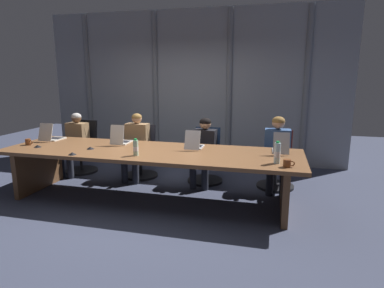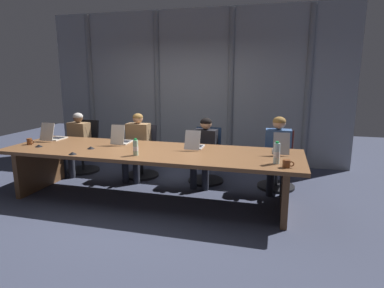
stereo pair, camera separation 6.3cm
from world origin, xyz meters
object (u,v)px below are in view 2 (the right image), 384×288
at_px(person_left_mid, 137,143).
at_px(conference_mic_right_side, 73,153).
at_px(water_bottle_primary, 136,148).
at_px(coffee_mug_near, 30,141).
at_px(person_center, 204,147).
at_px(person_left_end, 76,140).
at_px(water_bottle_secondary, 277,153).
at_px(conference_mic_middle, 39,146).
at_px(office_chair_left_end, 84,153).
at_px(person_right_mid, 278,149).
at_px(office_chair_left_mid, 142,157).
at_px(laptop_left_mid, 122,140).
at_px(laptop_center, 195,145).
at_px(laptop_left_end, 53,136).
at_px(office_chair_center, 206,162).
at_px(office_chair_right_mid, 277,167).
at_px(coffee_mug_far, 287,164).
at_px(laptop_right_mid, 281,149).
at_px(conference_mic_left_side, 91,148).

height_order(person_left_mid, conference_mic_right_side, person_left_mid).
bearing_deg(person_left_mid, water_bottle_primary, 22.51).
relative_size(water_bottle_primary, coffee_mug_near, 1.85).
bearing_deg(person_left_mid, person_center, 88.10).
xyz_separation_m(person_left_end, water_bottle_secondary, (3.60, -1.17, 0.24)).
relative_size(water_bottle_secondary, conference_mic_middle, 2.50).
bearing_deg(office_chair_left_end, coffee_mug_near, -2.17).
distance_m(person_right_mid, water_bottle_secondary, 1.20).
relative_size(person_center, conference_mic_right_side, 10.09).
height_order(office_chair_left_mid, person_right_mid, person_right_mid).
relative_size(laptop_left_mid, person_right_mid, 0.34).
bearing_deg(laptop_center, laptop_left_end, 88.91).
relative_size(person_center, water_bottle_primary, 4.81).
bearing_deg(person_center, office_chair_center, -177.90).
distance_m(laptop_left_end, coffee_mug_near, 0.43).
xyz_separation_m(office_chair_right_mid, water_bottle_primary, (-1.85, -1.39, 0.51)).
relative_size(person_left_mid, water_bottle_primary, 4.98).
height_order(office_chair_right_mid, person_center, person_center).
relative_size(office_chair_left_end, coffee_mug_far, 7.17).
distance_m(laptop_left_mid, conference_mic_middle, 1.22).
xyz_separation_m(office_chair_left_end, person_center, (2.40, -0.16, 0.28)).
xyz_separation_m(laptop_right_mid, office_chair_left_end, (-3.61, 0.75, -0.45)).
height_order(person_center, person_right_mid, person_right_mid).
xyz_separation_m(laptop_right_mid, office_chair_left_mid, (-2.41, 0.75, -0.47)).
xyz_separation_m(office_chair_left_mid, conference_mic_left_side, (-0.28, -1.20, 0.43)).
distance_m(office_chair_center, person_right_mid, 1.23).
height_order(laptop_center, coffee_mug_far, laptop_center).
bearing_deg(person_center, water_bottle_secondary, 47.59).
height_order(laptop_left_end, laptop_right_mid, laptop_right_mid).
distance_m(office_chair_left_mid, conference_mic_left_side, 1.30).
bearing_deg(coffee_mug_near, person_left_end, 83.38).
distance_m(laptop_left_end, conference_mic_right_side, 1.23).
bearing_deg(water_bottle_primary, coffee_mug_near, 173.55).
distance_m(laptop_center, conference_mic_middle, 2.35).
distance_m(conference_mic_middle, conference_mic_right_side, 0.83).
bearing_deg(conference_mic_right_side, coffee_mug_near, 159.26).
distance_m(laptop_right_mid, person_left_end, 3.70).
bearing_deg(conference_mic_middle, office_chair_left_end, 94.27).
relative_size(laptop_left_mid, office_chair_center, 0.44).
height_order(person_center, water_bottle_primary, person_center).
height_order(laptop_center, water_bottle_secondary, laptop_center).
relative_size(person_right_mid, conference_mic_left_side, 10.63).
relative_size(office_chair_center, conference_mic_right_side, 8.34).
bearing_deg(office_chair_right_mid, laptop_right_mid, 9.06).
relative_size(office_chair_left_mid, water_bottle_primary, 3.96).
xyz_separation_m(office_chair_left_mid, office_chair_right_mid, (2.37, 0.00, 0.00)).
height_order(laptop_right_mid, conference_mic_right_side, laptop_right_mid).
distance_m(laptop_center, office_chair_center, 0.90).
relative_size(laptop_left_mid, laptop_right_mid, 0.99).
distance_m(laptop_right_mid, coffee_mug_near, 3.79).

